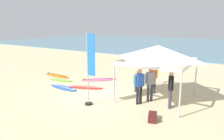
{
  "coord_description": "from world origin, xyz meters",
  "views": [
    {
      "loc": [
        6.48,
        -8.59,
        3.74
      ],
      "look_at": [
        -0.07,
        1.69,
        1.0
      ],
      "focal_mm": 32.78,
      "sensor_mm": 36.0,
      "label": 1
    }
  ],
  "objects_px": {
    "person_grey": "(150,82)",
    "surfboard_orange": "(57,75)",
    "person_orange": "(154,76)",
    "person_green": "(137,81)",
    "surfboard_lime": "(61,80)",
    "surfboard_blue": "(63,88)",
    "surfboard_red": "(85,87)",
    "person_blue": "(139,84)",
    "person_black": "(171,87)",
    "surfboard_pink": "(99,79)",
    "gear_bag_near_tent": "(152,117)",
    "banner_flag": "(90,73)",
    "canopy_tent": "(158,53)"
  },
  "relations": [
    {
      "from": "surfboard_blue",
      "to": "gear_bag_near_tent",
      "type": "distance_m",
      "value": 6.16
    },
    {
      "from": "canopy_tent",
      "to": "surfboard_orange",
      "type": "xyz_separation_m",
      "value": [
        -7.91,
        0.63,
        -2.35
      ]
    },
    {
      "from": "surfboard_orange",
      "to": "surfboard_blue",
      "type": "bearing_deg",
      "value": -36.0
    },
    {
      "from": "surfboard_lime",
      "to": "person_blue",
      "type": "xyz_separation_m",
      "value": [
        6.3,
        -0.97,
        0.95
      ]
    },
    {
      "from": "surfboard_orange",
      "to": "person_green",
      "type": "relative_size",
      "value": 2.06
    },
    {
      "from": "person_green",
      "to": "surfboard_red",
      "type": "bearing_deg",
      "value": -163.12
    },
    {
      "from": "surfboard_red",
      "to": "gear_bag_near_tent",
      "type": "xyz_separation_m",
      "value": [
        4.98,
        -1.85,
        0.1
      ]
    },
    {
      "from": "surfboard_blue",
      "to": "person_black",
      "type": "distance_m",
      "value": 6.34
    },
    {
      "from": "person_blue",
      "to": "banner_flag",
      "type": "xyz_separation_m",
      "value": [
        -1.87,
        -1.36,
        0.59
      ]
    },
    {
      "from": "person_black",
      "to": "gear_bag_near_tent",
      "type": "distance_m",
      "value": 1.83
    },
    {
      "from": "surfboard_lime",
      "to": "surfboard_orange",
      "type": "distance_m",
      "value": 1.36
    },
    {
      "from": "person_green",
      "to": "canopy_tent",
      "type": "bearing_deg",
      "value": -17.44
    },
    {
      "from": "surfboard_orange",
      "to": "surfboard_red",
      "type": "bearing_deg",
      "value": -17.03
    },
    {
      "from": "canopy_tent",
      "to": "person_grey",
      "type": "distance_m",
      "value": 1.48
    },
    {
      "from": "person_grey",
      "to": "surfboard_pink",
      "type": "bearing_deg",
      "value": 157.73
    },
    {
      "from": "person_grey",
      "to": "surfboard_red",
      "type": "bearing_deg",
      "value": -179.38
    },
    {
      "from": "person_green",
      "to": "gear_bag_near_tent",
      "type": "xyz_separation_m",
      "value": [
        2.03,
        -2.75,
        -0.52
      ]
    },
    {
      "from": "surfboard_red",
      "to": "person_grey",
      "type": "distance_m",
      "value": 4.19
    },
    {
      "from": "person_blue",
      "to": "gear_bag_near_tent",
      "type": "xyz_separation_m",
      "value": [
        1.19,
        -1.28,
        -0.85
      ]
    },
    {
      "from": "person_blue",
      "to": "person_green",
      "type": "relative_size",
      "value": 1.43
    },
    {
      "from": "banner_flag",
      "to": "gear_bag_near_tent",
      "type": "distance_m",
      "value": 3.38
    },
    {
      "from": "person_grey",
      "to": "person_orange",
      "type": "bearing_deg",
      "value": 103.12
    },
    {
      "from": "surfboard_orange",
      "to": "person_orange",
      "type": "height_order",
      "value": "person_orange"
    },
    {
      "from": "surfboard_orange",
      "to": "person_grey",
      "type": "distance_m",
      "value": 7.87
    },
    {
      "from": "person_blue",
      "to": "gear_bag_near_tent",
      "type": "distance_m",
      "value": 1.95
    },
    {
      "from": "surfboard_pink",
      "to": "gear_bag_near_tent",
      "type": "xyz_separation_m",
      "value": [
        5.36,
        -3.72,
        0.1
      ]
    },
    {
      "from": "surfboard_blue",
      "to": "person_blue",
      "type": "xyz_separation_m",
      "value": [
        4.86,
        0.18,
        0.95
      ]
    },
    {
      "from": "canopy_tent",
      "to": "banner_flag",
      "type": "bearing_deg",
      "value": -133.83
    },
    {
      "from": "canopy_tent",
      "to": "person_orange",
      "type": "distance_m",
      "value": 1.7
    },
    {
      "from": "person_orange",
      "to": "person_green",
      "type": "bearing_deg",
      "value": -151.69
    },
    {
      "from": "person_green",
      "to": "surfboard_lime",
      "type": "bearing_deg",
      "value": -174.81
    },
    {
      "from": "canopy_tent",
      "to": "surfboard_lime",
      "type": "relative_size",
      "value": 1.7
    },
    {
      "from": "banner_flag",
      "to": "gear_bag_near_tent",
      "type": "height_order",
      "value": "banner_flag"
    },
    {
      "from": "person_orange",
      "to": "gear_bag_near_tent",
      "type": "height_order",
      "value": "person_orange"
    },
    {
      "from": "gear_bag_near_tent",
      "to": "person_black",
      "type": "bearing_deg",
      "value": 83.3
    },
    {
      "from": "surfboard_red",
      "to": "person_blue",
      "type": "relative_size",
      "value": 1.3
    },
    {
      "from": "canopy_tent",
      "to": "surfboard_blue",
      "type": "xyz_separation_m",
      "value": [
        -5.32,
        -1.25,
        -2.35
      ]
    },
    {
      "from": "person_grey",
      "to": "surfboard_orange",
      "type": "bearing_deg",
      "value": 172.08
    },
    {
      "from": "surfboard_lime",
      "to": "person_blue",
      "type": "relative_size",
      "value": 1.11
    },
    {
      "from": "person_blue",
      "to": "person_black",
      "type": "distance_m",
      "value": 1.42
    },
    {
      "from": "canopy_tent",
      "to": "surfboard_blue",
      "type": "distance_m",
      "value": 5.95
    },
    {
      "from": "person_grey",
      "to": "canopy_tent",
      "type": "bearing_deg",
      "value": 69.64
    },
    {
      "from": "surfboard_red",
      "to": "person_black",
      "type": "xyz_separation_m",
      "value": [
        5.17,
        -0.25,
        0.95
      ]
    },
    {
      "from": "surfboard_lime",
      "to": "gear_bag_near_tent",
      "type": "height_order",
      "value": "gear_bag_near_tent"
    },
    {
      "from": "person_black",
      "to": "gear_bag_near_tent",
      "type": "bearing_deg",
      "value": -96.7
    },
    {
      "from": "surfboard_pink",
      "to": "surfboard_orange",
      "type": "distance_m",
      "value": 3.37
    },
    {
      "from": "surfboard_pink",
      "to": "banner_flag",
      "type": "bearing_deg",
      "value": -58.94
    },
    {
      "from": "surfboard_pink",
      "to": "banner_flag",
      "type": "height_order",
      "value": "banner_flag"
    },
    {
      "from": "surfboard_lime",
      "to": "banner_flag",
      "type": "bearing_deg",
      "value": -27.84
    },
    {
      "from": "surfboard_blue",
      "to": "surfboard_orange",
      "type": "xyz_separation_m",
      "value": [
        -2.59,
        1.88,
        -0.0
      ]
    }
  ]
}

